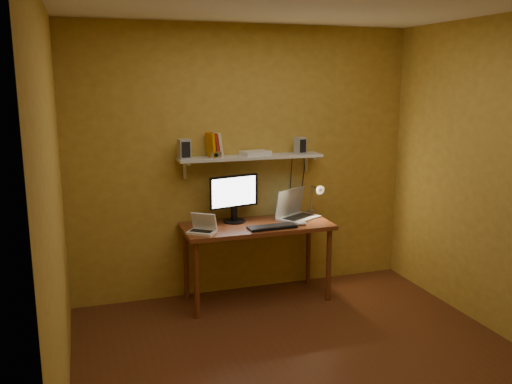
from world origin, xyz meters
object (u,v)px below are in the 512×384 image
object	(u,v)px
desk_lamp	(316,195)
wall_shelf	(251,157)
keyboard	(272,227)
router	(255,153)
laptop	(295,211)
netbook	(203,227)
mouse	(302,223)
speaker_right	(300,146)
desk	(257,233)
speaker_left	(184,149)
monitor	(234,196)
shelf_camera	(216,155)

from	to	relation	value
desk_lamp	wall_shelf	bearing A→B (deg)	174.12
keyboard	router	world-z (taller)	router
wall_shelf	desk_lamp	distance (m)	0.77
laptop	netbook	distance (m)	1.00
mouse	laptop	bearing A→B (deg)	90.14
wall_shelf	mouse	world-z (taller)	wall_shelf
speaker_right	desk	bearing A→B (deg)	-174.74
wall_shelf	mouse	distance (m)	0.79
desk	speaker_right	size ratio (longest dim) A/B	8.69
laptop	speaker_left	world-z (taller)	speaker_left
monitor	netbook	world-z (taller)	monitor
monitor	speaker_right	xyz separation A→B (m)	(0.68, 0.03, 0.45)
desk_lamp	speaker_right	size ratio (longest dim) A/B	2.33
wall_shelf	speaker_right	xyz separation A→B (m)	(0.50, -0.02, 0.10)
laptop	mouse	bearing A→B (deg)	-127.31
monitor	mouse	distance (m)	0.69
wall_shelf	shelf_camera	bearing A→B (deg)	-171.23
desk	desk_lamp	world-z (taller)	desk_lamp
wall_shelf	speaker_right	size ratio (longest dim) A/B	8.69
desk	speaker_left	world-z (taller)	speaker_left
speaker_left	netbook	bearing A→B (deg)	-80.23
desk_lamp	speaker_left	world-z (taller)	speaker_left
desk_lamp	speaker_left	bearing A→B (deg)	177.58
speaker_left	desk_lamp	bearing A→B (deg)	-9.87
mouse	router	bearing A→B (deg)	141.08
speaker_left	desk	bearing A→B (deg)	-23.23
wall_shelf	laptop	bearing A→B (deg)	-11.45
laptop	desk_lamp	world-z (taller)	desk_lamp
speaker_left	wall_shelf	bearing A→B (deg)	-6.28
mouse	router	distance (m)	0.80
desk_lamp	speaker_left	xyz separation A→B (m)	(-1.30, 0.05, 0.51)
desk	mouse	size ratio (longest dim) A/B	15.91
monitor	desk	bearing A→B (deg)	-51.66
netbook	router	world-z (taller)	router
desk	netbook	world-z (taller)	netbook
mouse	speaker_right	size ratio (longest dim) A/B	0.55
desk	monitor	world-z (taller)	monitor
netbook	speaker_left	xyz separation A→B (m)	(-0.09, 0.30, 0.67)
laptop	netbook	world-z (taller)	laptop
netbook	mouse	distance (m)	0.94
wall_shelf	keyboard	xyz separation A→B (m)	(0.09, -0.37, -0.60)
desk	speaker_right	distance (m)	0.95
desk	desk_lamp	distance (m)	0.73
laptop	netbook	size ratio (longest dim) A/B	1.66
desk	netbook	xyz separation A→B (m)	(-0.55, -0.12, 0.14)
netbook	router	bearing A→B (deg)	64.05
speaker_right	shelf_camera	xyz separation A→B (m)	(-0.85, -0.04, -0.05)
monitor	router	bearing A→B (deg)	-0.04
keyboard	router	size ratio (longest dim) A/B	1.70
wall_shelf	keyboard	size ratio (longest dim) A/B	3.12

